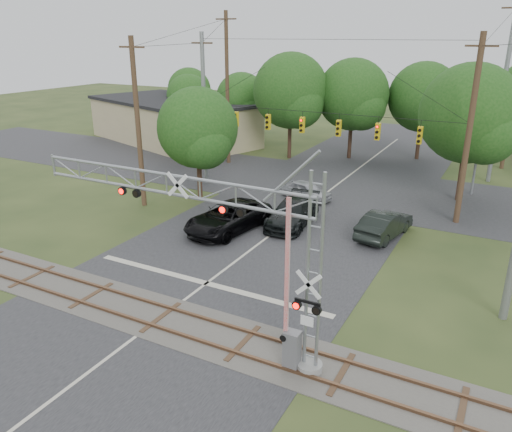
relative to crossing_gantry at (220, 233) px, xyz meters
The scene contains 14 objects.
ground 5.93m from the crossing_gantry, 153.63° to the right, with size 160.00×160.00×0.00m, color #2C3C1B.
road_main 10.12m from the crossing_gantry, 111.60° to the left, with size 14.00×90.00×0.02m, color #242426.
road_cross 23.07m from the crossing_gantry, 98.42° to the left, with size 90.00×12.00×0.02m, color #242426.
railroad_track 5.69m from the crossing_gantry, behind, with size 90.00×3.20×0.17m.
crossing_gantry is the anchor object (origin of this frame).
traffic_signal_span 18.55m from the crossing_gantry, 97.46° to the left, with size 19.34×0.36×11.50m.
pickup_black 12.52m from the crossing_gantry, 119.93° to the left, with size 2.81×6.10×1.70m, color black.
car_dark 13.95m from the crossing_gantry, 102.48° to the left, with size 2.24×5.52×1.60m, color black.
sedan_silver 19.18m from the crossing_gantry, 102.72° to the left, with size 1.56×3.89×1.33m, color #A2A3A9.
suv_dark 14.58m from the crossing_gantry, 78.89° to the left, with size 1.67×4.79×1.58m, color black.
commercial_building 39.64m from the crossing_gantry, 129.53° to the left, with size 21.78×15.79×4.59m.
streetlight 25.89m from the crossing_gantry, 76.06° to the left, with size 2.15×0.22×8.05m.
utility_poles 21.99m from the crossing_gantry, 92.00° to the left, with size 26.23×27.77×13.82m.
treeline 31.18m from the crossing_gantry, 94.53° to the left, with size 53.61×30.95×9.85m.
Camera 1 is at (12.19, -12.33, 11.37)m, focal length 35.00 mm.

